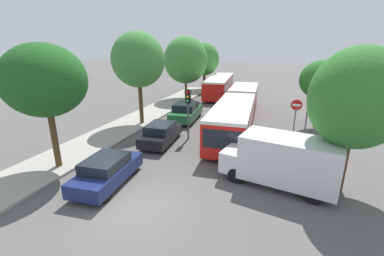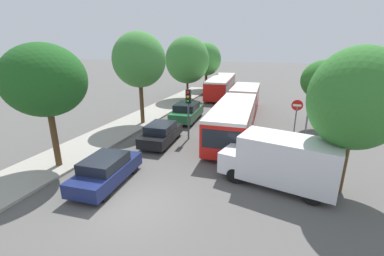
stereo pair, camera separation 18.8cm
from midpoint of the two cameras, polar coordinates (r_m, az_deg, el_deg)
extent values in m
plane|color=#565451|center=(10.97, -13.22, -16.32)|extent=(200.00, 200.00, 0.00)
cube|color=#9E998E|center=(23.61, -10.53, 2.69)|extent=(3.20, 34.65, 0.14)
cube|color=red|center=(17.62, 8.78, 1.55)|extent=(2.78, 9.03, 1.93)
cube|color=black|center=(17.53, 8.84, 2.64)|extent=(2.79, 8.68, 0.85)
cube|color=silver|center=(17.36, 8.95, 4.91)|extent=(2.78, 9.03, 0.19)
cube|color=red|center=(25.83, 11.21, 6.56)|extent=(2.66, 6.21, 1.93)
cube|color=black|center=(25.77, 11.25, 7.31)|extent=(2.67, 5.97, 0.85)
cube|color=silver|center=(25.65, 11.35, 8.88)|extent=(2.66, 6.21, 0.19)
cylinder|color=black|center=(22.39, 10.41, 4.92)|extent=(1.81, 1.02, 1.77)
cube|color=black|center=(13.37, 6.39, -2.56)|extent=(2.11, 0.18, 1.04)
cylinder|color=black|center=(15.07, 11.06, -4.41)|extent=(0.32, 0.95, 0.94)
cylinder|color=black|center=(15.33, 3.53, -3.71)|extent=(0.32, 0.95, 0.94)
cylinder|color=black|center=(20.49, 12.51, 1.43)|extent=(0.32, 0.95, 0.94)
cylinder|color=black|center=(20.68, 6.93, 1.88)|extent=(0.32, 0.95, 0.94)
cylinder|color=black|center=(25.93, 13.33, 4.76)|extent=(0.32, 0.95, 0.94)
cylinder|color=black|center=(26.08, 8.90, 5.09)|extent=(0.32, 0.95, 0.94)
cube|color=red|center=(33.39, 5.97, 9.26)|extent=(3.33, 11.23, 1.92)
cube|color=black|center=(33.34, 5.99, 9.85)|extent=(3.31, 10.68, 0.81)
cube|color=silver|center=(33.25, 6.03, 11.06)|extent=(3.33, 11.23, 0.19)
cylinder|color=black|center=(37.22, 5.13, 8.98)|extent=(0.37, 0.98, 0.96)
cylinder|color=black|center=(36.98, 8.32, 8.81)|extent=(0.37, 0.98, 0.96)
cylinder|color=black|center=(30.44, 3.12, 7.09)|extent=(0.37, 0.98, 0.96)
cylinder|color=black|center=(30.14, 7.00, 6.88)|extent=(0.37, 0.98, 0.96)
cube|color=navy|center=(12.48, -18.64, -9.46)|extent=(1.88, 3.97, 0.63)
cube|color=black|center=(12.18, -19.13, -7.32)|extent=(1.63, 2.12, 0.48)
cylinder|color=black|center=(13.87, -18.19, -7.80)|extent=(0.24, 0.60, 0.59)
cylinder|color=black|center=(13.21, -13.08, -8.65)|extent=(0.24, 0.60, 0.59)
cylinder|color=black|center=(12.12, -24.54, -12.43)|extent=(0.24, 0.60, 0.59)
cylinder|color=black|center=(11.36, -18.95, -13.82)|extent=(0.24, 0.60, 0.59)
cube|color=black|center=(16.77, -7.18, -1.60)|extent=(1.90, 4.01, 0.63)
cube|color=black|center=(16.51, -7.37, 0.13)|extent=(1.65, 2.14, 0.48)
cylinder|color=black|center=(18.20, -7.74, -0.93)|extent=(0.24, 0.61, 0.60)
cylinder|color=black|center=(17.73, -3.57, -1.30)|extent=(0.24, 0.61, 0.60)
cylinder|color=black|center=(16.05, -11.10, -3.68)|extent=(0.24, 0.61, 0.60)
cylinder|color=black|center=(15.53, -6.45, -4.20)|extent=(0.24, 0.61, 0.60)
cube|color=#236638|center=(21.81, -1.56, 3.26)|extent=(2.13, 4.50, 0.71)
cube|color=black|center=(21.56, -1.65, 4.81)|extent=(1.85, 2.40, 0.54)
cylinder|color=black|center=(23.40, -2.44, 3.51)|extent=(0.27, 0.68, 0.67)
cylinder|color=black|center=(23.00, 1.30, 3.27)|extent=(0.27, 0.68, 0.67)
cylinder|color=black|center=(20.82, -4.70, 1.67)|extent=(0.27, 0.68, 0.67)
cylinder|color=black|center=(20.37, -0.54, 1.37)|extent=(0.27, 0.68, 0.67)
cube|color=silver|center=(12.08, 20.33, -6.61)|extent=(4.43, 2.84, 2.00)
cube|color=silver|center=(12.85, 9.09, -6.49)|extent=(1.29, 2.05, 1.00)
cylinder|color=black|center=(12.22, 9.25, -10.32)|extent=(0.75, 0.39, 0.72)
cylinder|color=black|center=(13.65, 11.89, -7.38)|extent=(0.75, 0.39, 0.72)
cylinder|color=black|center=(11.64, 24.94, -13.42)|extent=(0.75, 0.39, 0.72)
cylinder|color=black|center=(13.13, 25.80, -9.92)|extent=(0.75, 0.39, 0.72)
cylinder|color=#56595E|center=(17.11, -1.16, 2.93)|extent=(0.12, 0.12, 3.40)
cube|color=black|center=(16.83, -1.18, 7.05)|extent=(0.33, 0.25, 0.90)
sphere|color=red|center=(16.64, -1.34, 7.90)|extent=(0.18, 0.18, 0.18)
sphere|color=#EAAD14|center=(16.69, -1.33, 6.96)|extent=(0.18, 0.18, 0.18)
sphere|color=green|center=(16.75, -1.33, 6.02)|extent=(0.18, 0.18, 0.18)
cylinder|color=#56595E|center=(18.08, 21.48, 0.84)|extent=(0.08, 0.08, 2.40)
cylinder|color=red|center=(17.78, 21.94, 4.76)|extent=(0.70, 0.03, 0.70)
cube|color=white|center=(17.76, 21.94, 4.75)|extent=(0.50, 0.04, 0.14)
cylinder|color=#56595E|center=(17.79, 23.86, 2.31)|extent=(0.10, 0.10, 3.60)
cube|color=#197A38|center=(17.49, 24.46, 7.05)|extent=(0.35, 1.38, 0.28)
cube|color=#197A38|center=(17.55, 24.32, 5.96)|extent=(0.35, 1.38, 0.28)
cylinder|color=#51381E|center=(14.69, -28.54, -2.13)|extent=(0.31, 0.31, 3.23)
ellipsoid|color=#1E561E|center=(14.09, -30.28, 9.10)|extent=(3.83, 3.83, 3.46)
ellipsoid|color=#3D7F38|center=(13.88, -31.42, 6.64)|extent=(2.30, 2.30, 1.90)
cylinder|color=#51381E|center=(20.92, -11.54, 5.48)|extent=(0.31, 0.31, 3.52)
ellipsoid|color=#3D7F38|center=(20.49, -12.13, 14.59)|extent=(4.02, 4.02, 4.16)
cylinder|color=#51381E|center=(30.75, -1.55, 8.75)|extent=(0.25, 0.25, 2.58)
ellipsoid|color=#3D7F38|center=(30.42, -1.60, 14.84)|extent=(5.01, 5.01, 5.28)
ellipsoid|color=#3D7F38|center=(30.46, -0.41, 13.36)|extent=(3.01, 3.01, 2.91)
cylinder|color=#51381E|center=(37.91, 2.57, 10.47)|extent=(0.39, 0.39, 2.64)
ellipsoid|color=#3D7F38|center=(37.65, 2.63, 15.05)|extent=(4.14, 4.14, 4.55)
ellipsoid|color=#3D7F38|center=(37.24, 3.01, 13.96)|extent=(2.48, 2.48, 2.50)
cylinder|color=#51381E|center=(12.70, 30.29, -6.88)|extent=(0.28, 0.28, 2.59)
ellipsoid|color=#33752D|center=(11.94, 32.36, 5.57)|extent=(3.60, 3.60, 4.05)
cylinder|color=#51381E|center=(22.07, 25.89, 3.41)|extent=(0.35, 0.35, 2.58)
ellipsoid|color=#286623|center=(21.68, 26.74, 9.52)|extent=(3.22, 3.22, 2.93)
camera|label=1|loc=(0.09, -90.34, -0.11)|focal=24.00mm
camera|label=2|loc=(0.09, 89.66, 0.11)|focal=24.00mm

